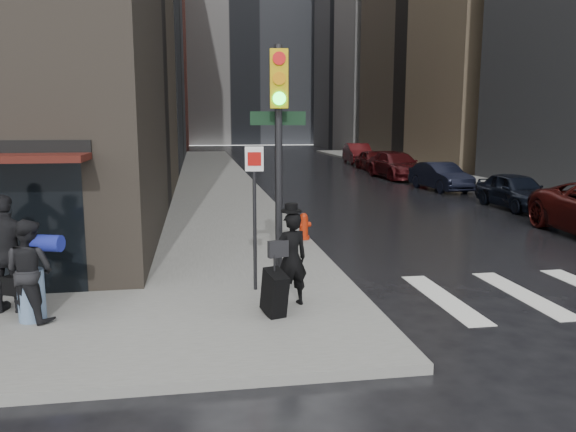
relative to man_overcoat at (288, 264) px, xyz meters
name	(u,v)px	position (x,y,z in m)	size (l,w,h in m)	color
ground	(262,329)	(-0.50, -0.54, -0.89)	(140.00, 140.00, 0.00)	black
sidewalk_left	(213,173)	(-0.50, 26.46, -0.82)	(4.00, 50.00, 0.15)	slate
sidewalk_right	(417,170)	(13.00, 26.46, -0.82)	(3.00, 50.00, 0.15)	slate
bldg_left_far	(89,37)	(-13.50, 61.46, 12.11)	(22.00, 20.00, 26.00)	brown
bldg_right_far	(421,44)	(25.50, 57.46, 11.61)	(22.00, 20.00, 25.00)	slate
bldg_distant	(241,35)	(5.50, 77.46, 15.11)	(40.00, 12.00, 32.00)	slate
man_overcoat	(288,264)	(0.00, 0.00, 0.00)	(0.91, 1.10, 1.79)	black
man_jeans	(30,270)	(-4.08, 0.02, 0.07)	(1.09, 1.00, 1.62)	black
man_greycoat	(7,254)	(-4.54, 0.52, 0.23)	(1.18, 0.58, 1.94)	black
traffic_light	(277,135)	(-0.05, 0.95, 2.11)	(1.10, 0.54, 4.43)	black
fire_hydrant	(304,228)	(1.30, 5.42, -0.43)	(0.41, 0.31, 0.71)	#A2220A
parked_car_1	(516,191)	(10.39, 10.37, -0.22)	(1.60, 3.97, 1.35)	black
parked_car_2	(441,176)	(10.02, 16.23, -0.23)	(1.41, 4.04, 1.33)	black
parked_car_3	(396,165)	(9.95, 22.09, -0.14)	(2.12, 5.21, 1.51)	#3B0B0E
parked_car_4	(372,160)	(10.36, 27.94, -0.22)	(1.59, 3.94, 1.34)	#3A0B0D
parked_car_5	(358,153)	(11.05, 33.80, -0.10)	(1.67, 4.80, 1.58)	#430D0F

